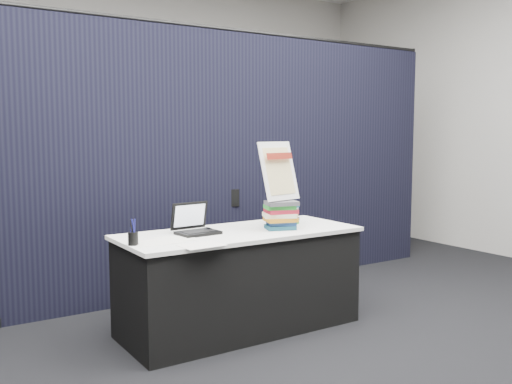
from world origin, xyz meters
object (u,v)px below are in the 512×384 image
object	(u,v)px
laptop	(196,226)
book_stack_short	(285,214)
display_table	(240,280)
stacking_chair	(227,237)
book_stack_tall	(281,215)
info_sign	(279,172)

from	to	relation	value
laptop	book_stack_short	bearing A→B (deg)	-5.00
display_table	book_stack_short	xyz separation A→B (m)	(0.46, 0.07, 0.45)
display_table	stacking_chair	bearing A→B (deg)	65.31
book_stack_tall	book_stack_short	bearing A→B (deg)	46.85
display_table	book_stack_short	distance (m)	0.65
book_stack_short	book_stack_tall	bearing A→B (deg)	-133.15
laptop	stacking_chair	world-z (taller)	laptop
info_sign	book_stack_short	bearing A→B (deg)	29.96
stacking_chair	display_table	bearing A→B (deg)	-100.31
book_stack_short	stacking_chair	bearing A→B (deg)	93.78
laptop	book_stack_short	distance (m)	0.79
laptop	stacking_chair	bearing A→B (deg)	43.89
display_table	book_stack_tall	bearing A→B (deg)	-18.27
book_stack_tall	info_sign	size ratio (longest dim) A/B	0.59
info_sign	stacking_chair	distance (m)	1.17
book_stack_short	stacking_chair	world-z (taller)	stacking_chair
laptop	book_stack_tall	bearing A→B (deg)	-20.22
laptop	info_sign	distance (m)	0.75
info_sign	stacking_chair	bearing A→B (deg)	72.64
laptop	info_sign	xyz separation A→B (m)	(0.63, -0.15, 0.38)
display_table	book_stack_tall	xyz separation A→B (m)	(0.31, -0.10, 0.48)
stacking_chair	book_stack_short	bearing A→B (deg)	-71.84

